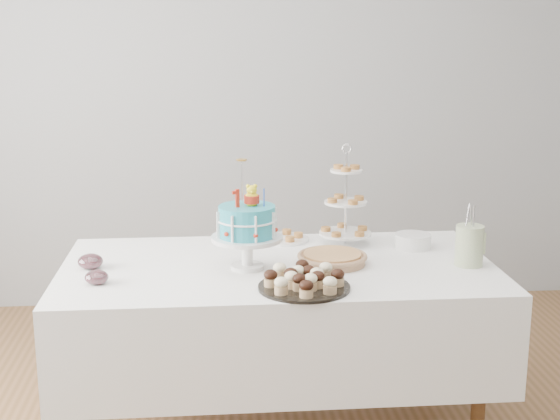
{
  "coord_description": "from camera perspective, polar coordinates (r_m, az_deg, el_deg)",
  "views": [
    {
      "loc": [
        -0.28,
        -3.01,
        1.8
      ],
      "look_at": [
        0.01,
        0.3,
        1.02
      ],
      "focal_mm": 50.0,
      "sensor_mm": 36.0,
      "label": 1
    }
  ],
  "objects": [
    {
      "name": "jam_bowl_b",
      "position": [
        3.51,
        -13.7,
        -3.68
      ],
      "size": [
        0.11,
        0.11,
        0.07
      ],
      "color": "silver",
      "rests_on": "table"
    },
    {
      "name": "tiered_stand",
      "position": [
        3.76,
        4.83,
        0.53
      ],
      "size": [
        0.25,
        0.25,
        0.49
      ],
      "color": "silver",
      "rests_on": "table"
    },
    {
      "name": "walls",
      "position": [
        3.05,
        0.34,
        4.77
      ],
      "size": [
        5.04,
        4.04,
        2.7
      ],
      "color": "#989A9D",
      "rests_on": "floor"
    },
    {
      "name": "pastry_plate",
      "position": [
        3.86,
        0.28,
        -2.0
      ],
      "size": [
        0.25,
        0.25,
        0.04
      ],
      "color": "white",
      "rests_on": "table"
    },
    {
      "name": "table",
      "position": [
        3.55,
        -0.13,
        -7.51
      ],
      "size": [
        1.92,
        1.02,
        0.77
      ],
      "color": "white",
      "rests_on": "floor"
    },
    {
      "name": "cupcake_tray",
      "position": [
        3.15,
        1.78,
        -5.06
      ],
      "size": [
        0.37,
        0.37,
        0.09
      ],
      "color": "black",
      "rests_on": "table"
    },
    {
      "name": "plate_stack",
      "position": [
        3.78,
        9.7,
        -2.24
      ],
      "size": [
        0.17,
        0.17,
        0.07
      ],
      "color": "white",
      "rests_on": "table"
    },
    {
      "name": "birthday_cake",
      "position": [
        3.39,
        -2.41,
        -2.18
      ],
      "size": [
        0.31,
        0.31,
        0.48
      ],
      "rotation": [
        0.0,
        0.0,
        0.25
      ],
      "color": "white",
      "rests_on": "table"
    },
    {
      "name": "jam_bowl_a",
      "position": [
        3.3,
        -13.27,
        -4.82
      ],
      "size": [
        0.1,
        0.1,
        0.06
      ],
      "color": "silver",
      "rests_on": "table"
    },
    {
      "name": "utensil_pitcher",
      "position": [
        3.54,
        13.69,
        -2.42
      ],
      "size": [
        0.13,
        0.12,
        0.28
      ],
      "rotation": [
        0.0,
        0.0,
        -0.42
      ],
      "color": "beige",
      "rests_on": "table"
    },
    {
      "name": "pie",
      "position": [
        3.48,
        3.84,
        -3.51
      ],
      "size": [
        0.31,
        0.31,
        0.05
      ],
      "color": "tan",
      "rests_on": "table"
    }
  ]
}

